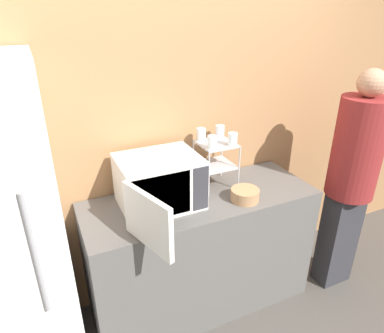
{
  "coord_description": "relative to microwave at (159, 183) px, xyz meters",
  "views": [
    {
      "loc": [
        -0.91,
        -1.5,
        2.09
      ],
      "look_at": [
        -0.06,
        0.32,
        1.15
      ],
      "focal_mm": 32.0,
      "sensor_mm": 36.0,
      "label": 1
    }
  ],
  "objects": [
    {
      "name": "ground_plane",
      "position": [
        0.29,
        -0.32,
        -1.08
      ],
      "size": [
        12.0,
        12.0,
        0.0
      ],
      "primitive_type": "plane",
      "color": "#4C4742"
    },
    {
      "name": "wall_back",
      "position": [
        0.29,
        0.31,
        0.22
      ],
      "size": [
        8.0,
        0.06,
        2.6
      ],
      "color": "#9E7047",
      "rests_on": "ground_plane"
    },
    {
      "name": "counter",
      "position": [
        0.29,
        -0.02,
        -0.62
      ],
      "size": [
        1.6,
        0.59,
        0.92
      ],
      "color": "#595654",
      "rests_on": "ground_plane"
    },
    {
      "name": "microwave",
      "position": [
        0.0,
        0.0,
        0.0
      ],
      "size": [
        0.53,
        0.78,
        0.33
      ],
      "color": "silver",
      "rests_on": "counter"
    },
    {
      "name": "dish_rack",
      "position": [
        0.46,
        0.09,
        0.07
      ],
      "size": [
        0.24,
        0.25,
        0.33
      ],
      "color": "#B2B2B7",
      "rests_on": "counter"
    },
    {
      "name": "glass_front_left",
      "position": [
        0.38,
        0.01,
        0.21
      ],
      "size": [
        0.06,
        0.06,
        0.09
      ],
      "color": "silver",
      "rests_on": "dish_rack"
    },
    {
      "name": "glass_back_right",
      "position": [
        0.53,
        0.18,
        0.21
      ],
      "size": [
        0.06,
        0.06,
        0.09
      ],
      "color": "silver",
      "rests_on": "dish_rack"
    },
    {
      "name": "glass_front_right",
      "position": [
        0.53,
        0.01,
        0.21
      ],
      "size": [
        0.06,
        0.06,
        0.09
      ],
      "color": "silver",
      "rests_on": "dish_rack"
    },
    {
      "name": "glass_back_left",
      "position": [
        0.39,
        0.18,
        0.21
      ],
      "size": [
        0.06,
        0.06,
        0.09
      ],
      "color": "silver",
      "rests_on": "dish_rack"
    },
    {
      "name": "bowl",
      "position": [
        0.54,
        -0.17,
        -0.13
      ],
      "size": [
        0.19,
        0.19,
        0.08
      ],
      "color": "#AD7F56",
      "rests_on": "counter"
    },
    {
      "name": "person",
      "position": [
        1.39,
        -0.28,
        -0.1
      ],
      "size": [
        0.34,
        0.34,
        1.74
      ],
      "color": "#2D2D33",
      "rests_on": "ground_plane"
    }
  ]
}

